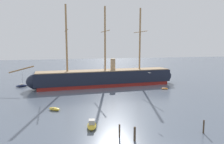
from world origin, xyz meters
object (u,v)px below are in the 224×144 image
object	(u,v)px
dinghy_mid_left	(54,109)
mooring_piling_nearest	(204,127)
mooring_piling_right_pair	(119,131)
seagull_in_flight	(150,73)
tall_ship	(105,78)
dinghy_alongside_stern	(165,88)
sailboat_distant_centre	(103,79)
motorboat_foreground_left	(92,125)
sailboat_far_left	(22,86)
mooring_piling_left_pair	(135,134)

from	to	relation	value
dinghy_mid_left	mooring_piling_nearest	distance (m)	31.37
mooring_piling_right_pair	seagull_in_flight	xyz separation A→B (m)	(10.26, 11.08, 7.75)
tall_ship	mooring_piling_nearest	xyz separation A→B (m)	(6.83, -44.72, -1.93)
dinghy_alongside_stern	mooring_piling_nearest	bearing A→B (deg)	-108.43
dinghy_mid_left	sailboat_distant_centre	distance (m)	42.88
dinghy_alongside_stern	sailboat_distant_centre	bearing A→B (deg)	124.26
seagull_in_flight	mooring_piling_right_pair	bearing A→B (deg)	-132.79
motorboat_foreground_left	sailboat_far_left	xyz separation A→B (m)	(-17.97, 43.61, -0.12)
dinghy_mid_left	mooring_piling_nearest	bearing A→B (deg)	-38.43
mooring_piling_right_pair	seagull_in_flight	bearing A→B (deg)	47.21
sailboat_far_left	mooring_piling_right_pair	distance (m)	53.07
tall_ship	sailboat_far_left	distance (m)	29.82
sailboat_distant_centre	mooring_piling_nearest	distance (m)	57.73
dinghy_alongside_stern	sailboat_distant_centre	size ratio (longest dim) A/B	0.37
mooring_piling_nearest	seagull_in_flight	bearing A→B (deg)	106.56
dinghy_mid_left	seagull_in_flight	xyz separation A→B (m)	(20.61, -6.17, 8.47)
mooring_piling_left_pair	seagull_in_flight	size ratio (longest dim) A/B	1.62
mooring_piling_nearest	mooring_piling_right_pair	world-z (taller)	mooring_piling_nearest
mooring_piling_nearest	mooring_piling_left_pair	world-z (taller)	mooring_piling_nearest
sailboat_far_left	motorboat_foreground_left	bearing A→B (deg)	-67.61
mooring_piling_nearest	seagull_in_flight	world-z (taller)	seagull_in_flight
motorboat_foreground_left	sailboat_distant_centre	distance (m)	52.18
motorboat_foreground_left	mooring_piling_nearest	size ratio (longest dim) A/B	1.82
mooring_piling_nearest	seagull_in_flight	xyz separation A→B (m)	(-3.96, 13.32, 7.66)
seagull_in_flight	tall_ship	bearing A→B (deg)	95.21
motorboat_foreground_left	sailboat_distant_centre	size ratio (longest dim) A/B	0.64
sailboat_distant_centre	seagull_in_flight	size ratio (longest dim) A/B	4.66
mooring_piling_right_pair	dinghy_mid_left	bearing A→B (deg)	120.95
dinghy_mid_left	mooring_piling_right_pair	xyz separation A→B (m)	(10.35, -17.26, 0.72)
dinghy_alongside_stern	mooring_piling_right_pair	distance (m)	40.70
sailboat_distant_centre	mooring_piling_left_pair	world-z (taller)	sailboat_distant_centre
dinghy_mid_left	mooring_piling_left_pair	bearing A→B (deg)	-57.54
dinghy_mid_left	tall_ship	bearing A→B (deg)	54.89
mooring_piling_nearest	dinghy_alongside_stern	bearing A→B (deg)	71.57
tall_ship	mooring_piling_left_pair	distance (m)	44.84
sailboat_far_left	sailboat_distant_centre	xyz separation A→B (m)	(31.17, 6.87, 0.09)
sailboat_distant_centre	mooring_piling_left_pair	xyz separation A→B (m)	(-7.57, -57.26, 0.59)
motorboat_foreground_left	dinghy_mid_left	size ratio (longest dim) A/B	1.38
dinghy_mid_left	sailboat_distant_centre	world-z (taller)	sailboat_distant_centre
sailboat_far_left	mooring_piling_left_pair	size ratio (longest dim) A/B	2.43
seagull_in_flight	dinghy_alongside_stern	bearing A→B (deg)	53.48
tall_ship	mooring_piling_right_pair	world-z (taller)	tall_ship
dinghy_mid_left	dinghy_alongside_stern	world-z (taller)	dinghy_mid_left
mooring_piling_right_pair	seagull_in_flight	size ratio (longest dim) A/B	1.51
sailboat_far_left	mooring_piling_right_pair	size ratio (longest dim) A/B	2.60
motorboat_foreground_left	dinghy_alongside_stern	size ratio (longest dim) A/B	1.75
sailboat_far_left	mooring_piling_left_pair	world-z (taller)	sailboat_far_left
mooring_piling_right_pair	sailboat_far_left	bearing A→B (deg)	114.15
dinghy_mid_left	mooring_piling_left_pair	world-z (taller)	mooring_piling_left_pair
motorboat_foreground_left	mooring_piling_right_pair	distance (m)	6.11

